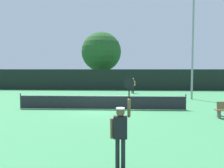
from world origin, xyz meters
The scene contains 11 objects.
ground_plane centered at (0.00, 0.00, 0.00)m, with size 120.00×120.00×0.00m, color #387F4C.
tennis_net centered at (0.00, 0.00, 0.51)m, with size 11.41×0.08×1.07m.
perimeter_fence centered at (0.00, 14.93, 1.35)m, with size 37.35×0.12×2.70m, color black.
player_serving centered at (1.45, -9.63, 1.13)m, with size 0.67×0.40×2.56m.
player_receiving centered at (2.49, 10.92, 1.05)m, with size 0.57×0.25×1.71m.
tennis_ball centered at (0.01, 1.20, 0.03)m, with size 0.07×0.07×0.07m, color #CCE033.
spare_racket centered at (7.19, -1.86, 0.02)m, with size 0.28×0.52×0.04m.
light_pole centered at (7.69, 5.88, 5.25)m, with size 1.18×0.28×9.35m.
large_tree centered at (-1.94, 19.90, 5.31)m, with size 5.94×5.94×8.30m.
parked_car_near centered at (-8.35, 23.34, 0.78)m, with size 2.43×4.41×1.69m.
parked_car_mid centered at (2.03, 23.11, 0.78)m, with size 2.02×4.25×1.69m.
Camera 1 is at (1.55, -16.19, 2.78)m, focal length 38.42 mm.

